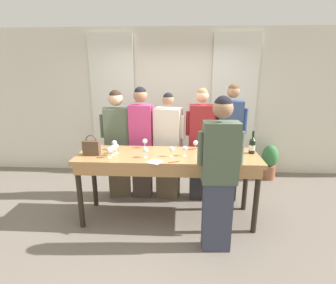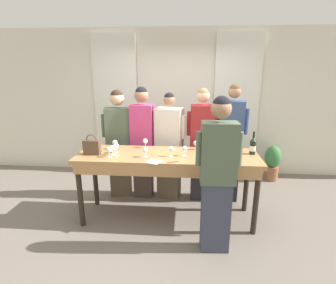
{
  "view_description": "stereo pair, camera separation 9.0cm",
  "coord_description": "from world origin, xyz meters",
  "views": [
    {
      "loc": [
        0.18,
        -3.33,
        2.09
      ],
      "look_at": [
        0.0,
        0.07,
        1.11
      ],
      "focal_mm": 28.0,
      "sensor_mm": 36.0,
      "label": 1
    },
    {
      "loc": [
        0.27,
        -3.33,
        2.09
      ],
      "look_at": [
        0.0,
        0.07,
        1.11
      ],
      "focal_mm": 28.0,
      "sensor_mm": 36.0,
      "label": 2
    }
  ],
  "objects": [
    {
      "name": "guest_navy_coat",
      "position": [
        0.94,
        0.65,
        0.97
      ],
      "size": [
        0.47,
        0.29,
        1.86
      ],
      "color": "#28282D",
      "rests_on": "ground_plane"
    },
    {
      "name": "tasting_bar",
      "position": [
        0.0,
        -0.02,
        0.86
      ],
      "size": [
        2.43,
        0.73,
        0.96
      ],
      "color": "#B27F4C",
      "rests_on": "ground_plane"
    },
    {
      "name": "potted_plant",
      "position": [
        1.88,
        1.48,
        0.36
      ],
      "size": [
        0.3,
        0.3,
        0.67
      ],
      "color": "#935B3D",
      "rests_on": "ground_plane"
    },
    {
      "name": "wine_glass_center_right",
      "position": [
        0.23,
        -0.05,
        1.06
      ],
      "size": [
        0.07,
        0.07,
        0.14
      ],
      "color": "white",
      "rests_on": "tasting_bar"
    },
    {
      "name": "wine_bottle",
      "position": [
        1.14,
        0.1,
        1.07
      ],
      "size": [
        0.08,
        0.08,
        0.31
      ],
      "color": "black",
      "rests_on": "tasting_bar"
    },
    {
      "name": "wine_glass_front_right",
      "position": [
        -0.77,
        0.17,
        1.06
      ],
      "size": [
        0.07,
        0.07,
        0.14
      ],
      "color": "white",
      "rests_on": "tasting_bar"
    },
    {
      "name": "curtain_panel_right",
      "position": [
        1.17,
        1.76,
        1.34
      ],
      "size": [
        0.85,
        0.03,
        2.69
      ],
      "color": "white",
      "rests_on": "ground_plane"
    },
    {
      "name": "guest_pink_top",
      "position": [
        -0.45,
        0.65,
        0.95
      ],
      "size": [
        0.46,
        0.26,
        1.81
      ],
      "color": "#473833",
      "rests_on": "ground_plane"
    },
    {
      "name": "napkin",
      "position": [
        -0.14,
        -0.3,
        0.96
      ],
      "size": [
        0.2,
        0.2,
        0.0
      ],
      "color": "white",
      "rests_on": "tasting_bar"
    },
    {
      "name": "wine_glass_near_host",
      "position": [
        0.57,
        -0.26,
        1.06
      ],
      "size": [
        0.07,
        0.07,
        0.14
      ],
      "color": "white",
      "rests_on": "tasting_bar"
    },
    {
      "name": "handbag",
      "position": [
        -1.01,
        -0.08,
        1.07
      ],
      "size": [
        0.22,
        0.11,
        0.27
      ],
      "color": "brown",
      "rests_on": "tasting_bar"
    },
    {
      "name": "wine_glass_front_mid",
      "position": [
        0.38,
        0.23,
        1.06
      ],
      "size": [
        0.07,
        0.07,
        0.14
      ],
      "color": "white",
      "rests_on": "tasting_bar"
    },
    {
      "name": "wine_glass_by_bottle",
      "position": [
        0.48,
        0.25,
        1.06
      ],
      "size": [
        0.07,
        0.07,
        0.14
      ],
      "color": "white",
      "rests_on": "tasting_bar"
    },
    {
      "name": "guest_striped_shirt",
      "position": [
        0.48,
        0.65,
        0.91
      ],
      "size": [
        0.48,
        0.28,
        1.79
      ],
      "color": "#28282D",
      "rests_on": "ground_plane"
    },
    {
      "name": "pen",
      "position": [
        0.09,
        -0.31,
        0.97
      ],
      "size": [
        0.13,
        0.07,
        0.01
      ],
      "color": "maroon",
      "rests_on": "tasting_bar"
    },
    {
      "name": "wine_glass_back_left",
      "position": [
        -0.35,
        0.27,
        1.06
      ],
      "size": [
        0.07,
        0.07,
        0.14
      ],
      "color": "white",
      "rests_on": "tasting_bar"
    },
    {
      "name": "wine_glass_center_left",
      "position": [
        -0.74,
        -0.17,
        1.06
      ],
      "size": [
        0.07,
        0.07,
        0.14
      ],
      "color": "white",
      "rests_on": "tasting_bar"
    },
    {
      "name": "wine_glass_back_right",
      "position": [
        -0.28,
        -0.14,
        1.06
      ],
      "size": [
        0.07,
        0.07,
        0.14
      ],
      "color": "white",
      "rests_on": "tasting_bar"
    },
    {
      "name": "curtain_panel_left",
      "position": [
        -1.17,
        1.76,
        1.34
      ],
      "size": [
        0.85,
        0.03,
        2.69
      ],
      "color": "white",
      "rests_on": "ground_plane"
    },
    {
      "name": "wine_glass_center_mid",
      "position": [
        0.06,
        -0.09,
        1.06
      ],
      "size": [
        0.07,
        0.07,
        0.14
      ],
      "color": "white",
      "rests_on": "tasting_bar"
    },
    {
      "name": "guest_cream_sweater",
      "position": [
        -0.03,
        0.65,
        0.87
      ],
      "size": [
        0.53,
        0.35,
        1.72
      ],
      "color": "brown",
      "rests_on": "ground_plane"
    },
    {
      "name": "host_pouring",
      "position": [
        0.6,
        -0.63,
        0.95
      ],
      "size": [
        0.5,
        0.23,
        1.81
      ],
      "color": "#383D51",
      "rests_on": "ground_plane"
    },
    {
      "name": "wine_glass_front_left",
      "position": [
        -0.7,
        0.01,
        1.06
      ],
      "size": [
        0.07,
        0.07,
        0.14
      ],
      "color": "white",
      "rests_on": "tasting_bar"
    },
    {
      "name": "guest_olive_jacket",
      "position": [
        -0.84,
        0.65,
        0.92
      ],
      "size": [
        0.52,
        0.32,
        1.76
      ],
      "color": "brown",
      "rests_on": "ground_plane"
    },
    {
      "name": "wall_back",
      "position": [
        0.0,
        1.82,
        1.4
      ],
      "size": [
        12.0,
        0.06,
        2.8
      ],
      "color": "silver",
      "rests_on": "ground_plane"
    },
    {
      "name": "wine_glass_back_mid",
      "position": [
        -0.73,
        -0.08,
        1.06
      ],
      "size": [
        0.07,
        0.07,
        0.14
      ],
      "color": "white",
      "rests_on": "tasting_bar"
    },
    {
      "name": "ground_plane",
      "position": [
        0.0,
        0.0,
        0.0
      ],
      "size": [
        18.0,
        18.0,
        0.0
      ],
      "primitive_type": "plane",
      "color": "#70665B"
    }
  ]
}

